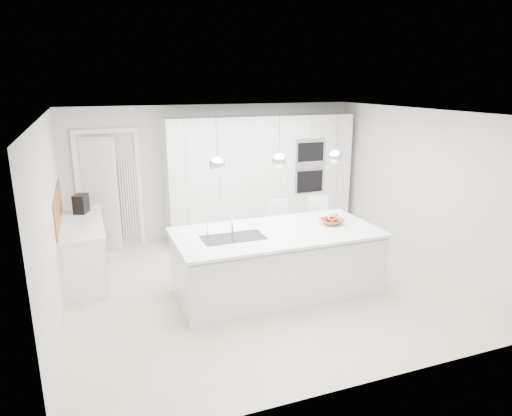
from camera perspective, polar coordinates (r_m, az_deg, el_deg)
name	(u,v)px	position (r m, az deg, el deg)	size (l,w,h in m)	color
floor	(263,284)	(6.86, 0.89, -9.52)	(5.50, 5.50, 0.00)	beige
wall_back	(215,171)	(8.75, -5.09, 4.58)	(5.50, 5.50, 0.00)	silver
wall_left	(52,224)	(6.03, -24.17, -1.81)	(5.00, 5.00, 0.00)	silver
ceiling	(264,113)	(6.23, 0.99, 11.79)	(5.50, 5.50, 0.00)	white
tall_cabinets	(260,177)	(8.73, 0.54, 3.95)	(3.60, 0.60, 2.30)	white
oven_stack	(310,166)	(8.78, 6.78, 5.23)	(0.62, 0.04, 1.05)	#A5A5A8
doorway_frame	(110,192)	(8.47, -17.80, 1.96)	(1.11, 0.08, 2.13)	white
hallway_door	(95,195)	(8.42, -19.47, 1.59)	(0.82, 0.04, 2.00)	white
radiator	(129,200)	(8.52, -15.56, 1.00)	(0.32, 0.04, 1.40)	white
left_base_cabinets	(84,251)	(7.41, -20.71, -5.03)	(0.60, 1.80, 0.86)	white
left_worktop	(81,223)	(7.27, -21.04, -1.71)	(0.62, 1.82, 0.04)	white
oak_backsplash	(58,207)	(7.21, -23.53, 0.13)	(0.02, 1.80, 0.50)	#955D32
island_base	(278,264)	(6.47, 2.72, -6.98)	(2.80, 1.20, 0.86)	white
island_worktop	(277,232)	(6.36, 2.59, -3.07)	(2.84, 1.40, 0.04)	white
island_sink	(233,243)	(6.12, -2.86, -4.43)	(0.84, 0.44, 0.18)	#3F3F42
island_tap	(232,222)	(6.24, -3.01, -1.80)	(0.02, 0.02, 0.30)	white
pendant_left	(217,164)	(5.78, -4.90, 5.45)	(0.20, 0.20, 0.20)	white
pendant_mid	(279,160)	(6.06, 2.89, 5.96)	(0.20, 0.20, 0.20)	white
pendant_right	(335,157)	(6.44, 9.89, 6.32)	(0.20, 0.20, 0.20)	white
fruit_bowl	(332,222)	(6.72, 9.48, -1.68)	(0.33, 0.33, 0.08)	#955D32
espresso_machine	(81,204)	(7.70, -21.03, 0.51)	(0.18, 0.28, 0.30)	black
bar_stool_left	(281,233)	(7.41, 3.16, -3.18)	(0.35, 0.49, 1.06)	white
bar_stool_right	(321,229)	(7.67, 8.08, -2.65)	(0.35, 0.49, 1.06)	white
apple_a	(328,218)	(6.76, 9.04, -1.27)	(0.09, 0.09, 0.09)	#AE0516
apple_b	(333,219)	(6.77, 9.63, -1.34)	(0.07, 0.07, 0.07)	#AE0516
apple_c	(335,220)	(6.73, 9.88, -1.45)	(0.07, 0.07, 0.07)	#AE0516
banana_bunch	(333,217)	(6.67, 9.60, -1.11)	(0.22, 0.22, 0.03)	gold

